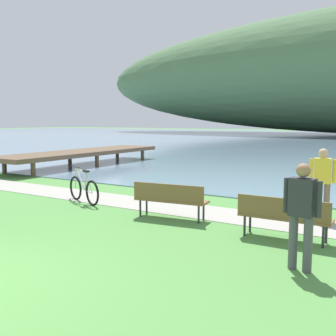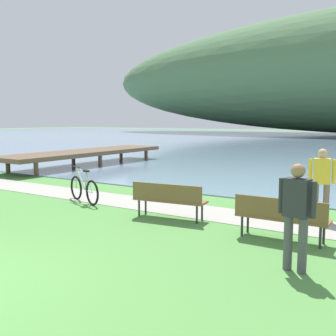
# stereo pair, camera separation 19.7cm
# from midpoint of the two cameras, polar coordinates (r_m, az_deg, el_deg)

# --- Properties ---
(shoreline_path) EXTENTS (60.00, 1.50, 0.01)m
(shoreline_path) POSITION_cam_midpoint_polar(r_m,az_deg,el_deg) (10.87, 0.56, -5.67)
(shoreline_path) COLOR #A39E93
(shoreline_path) RESTS_ON ground
(park_bench_near_camera) EXTENTS (1.81, 0.50, 0.88)m
(park_bench_near_camera) POSITION_cam_midpoint_polar(r_m,az_deg,el_deg) (8.14, 16.62, -6.52)
(park_bench_near_camera) COLOR brown
(park_bench_near_camera) RESTS_ON ground
(park_bench_further_along) EXTENTS (1.85, 0.70, 0.88)m
(park_bench_further_along) POSITION_cam_midpoint_polar(r_m,az_deg,el_deg) (9.50, 0.68, -4.32)
(park_bench_further_along) COLOR brown
(park_bench_further_along) RESTS_ON ground
(bicycle_leaning_near_bench) EXTENTS (1.68, 0.66, 1.01)m
(bicycle_leaning_near_bench) POSITION_cam_midpoint_polar(r_m,az_deg,el_deg) (11.68, -11.55, -2.97)
(bicycle_leaning_near_bench) COLOR black
(bicycle_leaning_near_bench) RESTS_ON ground
(person_at_shoreline) EXTENTS (0.60, 0.30, 1.71)m
(person_at_shoreline) POSITION_cam_midpoint_polar(r_m,az_deg,el_deg) (10.02, 21.77, -1.58)
(person_at_shoreline) COLOR #72604C
(person_at_shoreline) RESTS_ON ground
(person_on_the_grass) EXTENTS (0.60, 0.28, 1.71)m
(person_on_the_grass) POSITION_cam_midpoint_polar(r_m,az_deg,el_deg) (6.51, 18.85, -5.81)
(person_on_the_grass) COLOR #4C4C51
(person_on_the_grass) RESTS_ON ground
(pier_dock) EXTENTS (2.40, 10.00, 0.80)m
(pier_dock) POSITION_cam_midpoint_polar(r_m,az_deg,el_deg) (21.09, -11.42, 2.17)
(pier_dock) COLOR brown
(pier_dock) RESTS_ON ground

